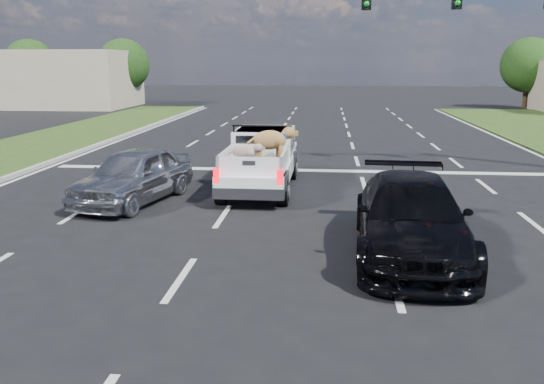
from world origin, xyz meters
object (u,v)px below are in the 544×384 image
at_px(silver_sedan, 134,175).
at_px(traffic_signal, 541,22).
at_px(pickup_truck, 262,159).
at_px(black_coupe, 411,218).

bearing_deg(silver_sedan, traffic_signal, 38.04).
bearing_deg(traffic_signal, silver_sedan, -155.22).
distance_m(pickup_truck, black_coupe, 6.38).
distance_m(silver_sedan, black_coupe, 7.38).
height_order(pickup_truck, black_coupe, pickup_truck).
bearing_deg(pickup_truck, black_coupe, -57.55).
xyz_separation_m(traffic_signal, black_coupe, (-5.00, -8.85, -4.01)).
xyz_separation_m(traffic_signal, silver_sedan, (-11.45, -5.29, -4.03)).
bearing_deg(black_coupe, pickup_truck, 124.92).
xyz_separation_m(pickup_truck, black_coupe, (3.38, -5.41, -0.14)).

